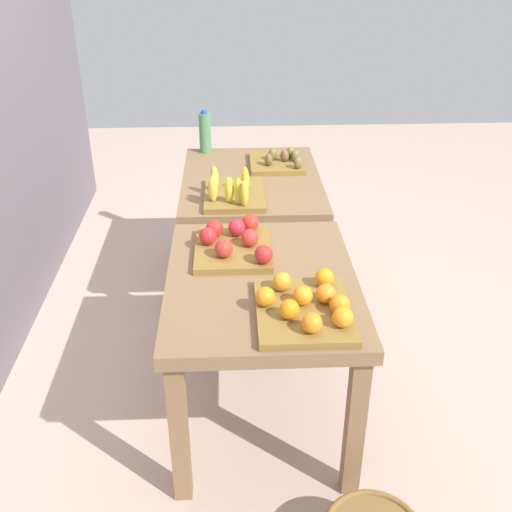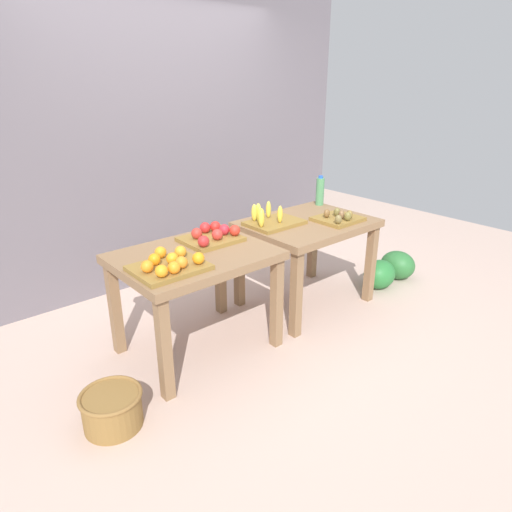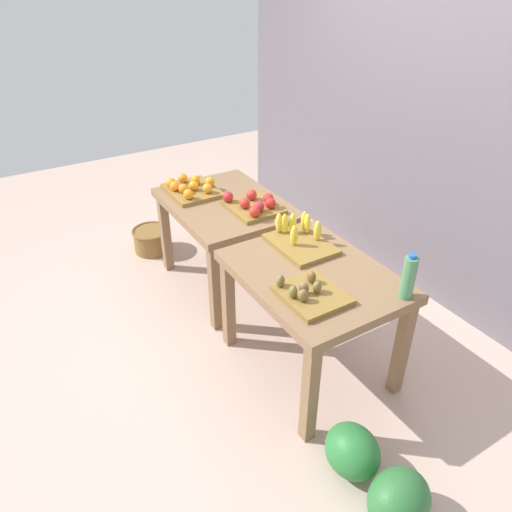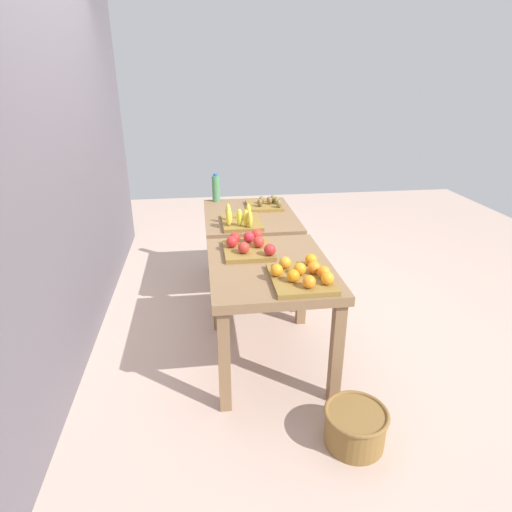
% 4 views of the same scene
% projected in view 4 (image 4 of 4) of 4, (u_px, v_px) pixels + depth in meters
% --- Properties ---
extents(ground_plane, '(8.00, 8.00, 0.00)m').
position_uv_depth(ground_plane, '(258.00, 318.00, 3.62)').
color(ground_plane, '#C5A798').
extents(back_wall, '(4.40, 0.12, 3.00)m').
position_uv_depth(back_wall, '(59.00, 139.00, 2.87)').
color(back_wall, slate).
rests_on(back_wall, ground_plane).
extents(display_table_left, '(1.04, 0.80, 0.75)m').
position_uv_depth(display_table_left, '(270.00, 279.00, 2.86)').
color(display_table_left, olive).
rests_on(display_table_left, ground_plane).
extents(display_table_right, '(1.04, 0.80, 0.75)m').
position_uv_depth(display_table_right, '(250.00, 225.00, 3.88)').
color(display_table_right, olive).
rests_on(display_table_right, ground_plane).
extents(orange_bin, '(0.44, 0.36, 0.11)m').
position_uv_depth(orange_bin, '(302.00, 275.00, 2.56)').
color(orange_bin, olive).
rests_on(orange_bin, display_table_left).
extents(apple_bin, '(0.41, 0.35, 0.11)m').
position_uv_depth(apple_bin, '(249.00, 246.00, 3.00)').
color(apple_bin, olive).
rests_on(apple_bin, display_table_left).
extents(banana_crate, '(0.44, 0.32, 0.17)m').
position_uv_depth(banana_crate, '(241.00, 220.00, 3.53)').
color(banana_crate, olive).
rests_on(banana_crate, display_table_right).
extents(kiwi_bin, '(0.36, 0.32, 0.10)m').
position_uv_depth(kiwi_bin, '(266.00, 204.00, 4.02)').
color(kiwi_bin, olive).
rests_on(kiwi_bin, display_table_right).
extents(water_bottle, '(0.08, 0.08, 0.27)m').
position_uv_depth(water_bottle, '(216.00, 188.00, 4.17)').
color(water_bottle, '#4C8C59').
rests_on(water_bottle, display_table_right).
extents(watermelon_pile, '(0.66, 0.38, 0.28)m').
position_uv_depth(watermelon_pile, '(262.00, 241.00, 4.94)').
color(watermelon_pile, '#2B6932').
rests_on(watermelon_pile, ground_plane).
extents(wicker_basket, '(0.36, 0.36, 0.22)m').
position_uv_depth(wicker_basket, '(355.00, 426.00, 2.35)').
color(wicker_basket, olive).
rests_on(wicker_basket, ground_plane).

